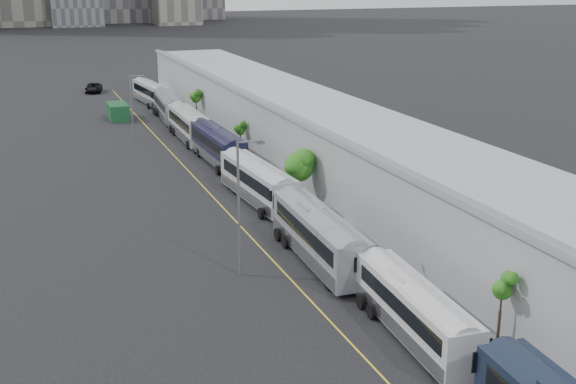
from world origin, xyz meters
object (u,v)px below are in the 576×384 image
bus_4 (258,185)px  bus_3 (319,240)px  bus_2 (414,315)px  street_lamp_far (133,102)px  suv (94,88)px  bus_6 (189,127)px  bus_5 (217,148)px  shipping_container (118,111)px  bus_7 (168,109)px  bus_8 (150,95)px  street_lamp_near (241,200)px

bus_4 → bus_3: bearing=-95.0°
bus_2 → street_lamp_far: 60.49m
street_lamp_far → suv: street_lamp_far is taller
bus_6 → bus_3: bearing=-90.5°
bus_5 → bus_6: bearing=89.6°
bus_6 → shipping_container: 18.55m
street_lamp_far → bus_7: bearing=58.4°
bus_2 → bus_8: (0.22, 85.37, 0.06)m
bus_8 → bus_6: bearing=-96.3°
bus_8 → street_lamp_near: street_lamp_near is taller
bus_5 → suv: bus_5 is taller
bus_5 → bus_8: 41.34m
bus_3 → street_lamp_near: size_ratio=1.40×
bus_3 → shipping_container: 61.51m
bus_3 → bus_5: size_ratio=1.01×
bus_6 → shipping_container: bearing=111.2°
shipping_container → bus_6: bearing=-69.0°
suv → shipping_container: bearing=-77.5°
street_lamp_far → suv: 41.13m
shipping_container → street_lamp_near: bearing=-90.0°
bus_3 → street_lamp_far: 47.62m
bus_2 → bus_6: size_ratio=0.90×
bus_2 → shipping_container: (-6.73, 74.10, -0.32)m
bus_7 → street_lamp_near: size_ratio=1.31×
street_lamp_near → street_lamp_far: 47.46m
bus_3 → suv: 88.33m
bus_2 → bus_4: (-0.18, 28.49, 0.15)m
bus_2 → suv: size_ratio=2.07×
bus_8 → suv: 17.32m
street_lamp_near → bus_6: bearing=81.5°
bus_7 → suv: bus_7 is taller
bus_3 → street_lamp_far: street_lamp_far is taller
bus_5 → street_lamp_near: bearing=-104.0°
shipping_container → bus_8: bearing=58.3°
shipping_container → suv: bearing=91.1°
bus_4 → shipping_container: (-6.55, 45.61, -0.48)m
bus_5 → shipping_container: (-6.93, 30.07, -0.52)m
bus_8 → street_lamp_far: size_ratio=1.54×
bus_3 → bus_7: size_ratio=1.07×
suv → street_lamp_near: bearing=-78.2°
bus_6 → street_lamp_far: 7.91m
bus_8 → bus_7: bearing=-95.7°
bus_8 → shipping_container: bearing=-127.4°
bus_6 → bus_5: bearing=-88.6°
bus_2 → street_lamp_far: size_ratio=1.48×
street_lamp_near → shipping_container: (-0.03, 61.51, -4.47)m
bus_3 → bus_5: 31.13m
bus_4 → bus_5: 15.54m
bus_2 → bus_8: 85.37m
bus_2 → bus_7: bus_7 is taller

